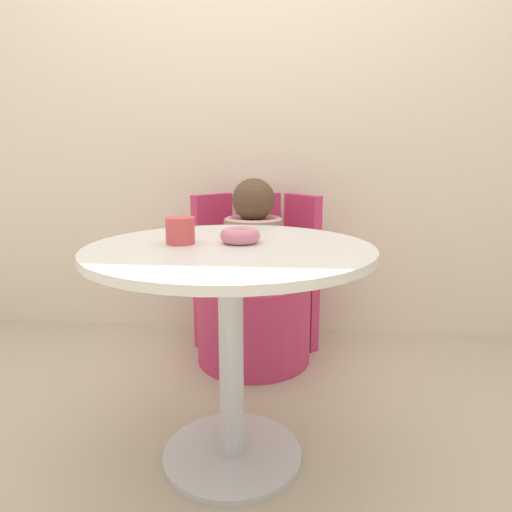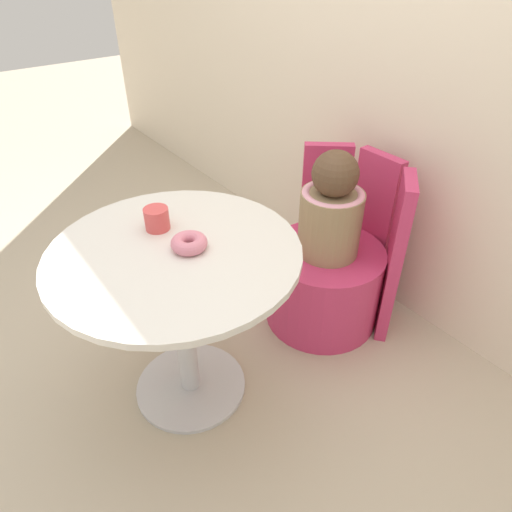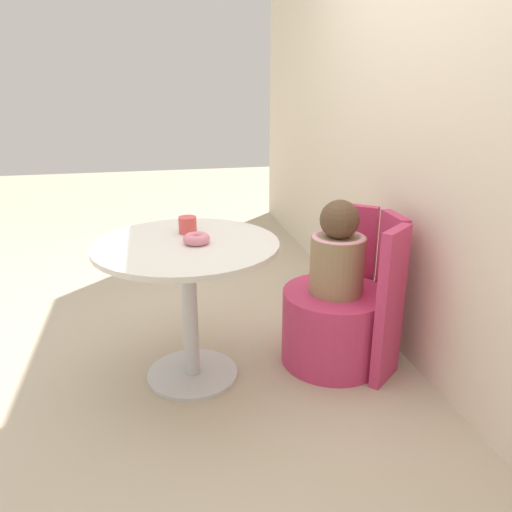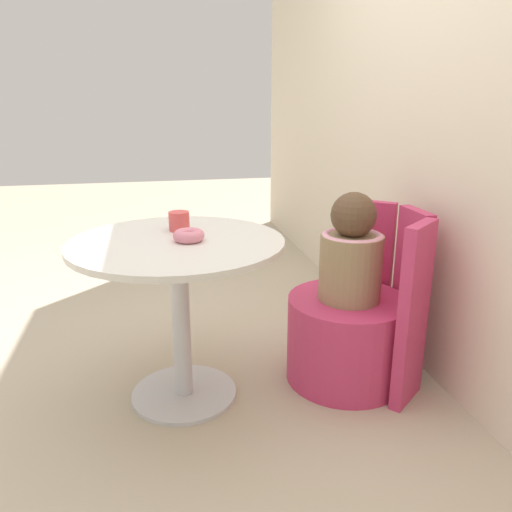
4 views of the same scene
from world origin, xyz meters
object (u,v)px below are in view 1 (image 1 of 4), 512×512
object	(u,v)px
cup	(180,231)
child_figure	(254,236)
round_table	(231,297)
tub_chair	(254,320)
donut	(240,236)

from	to	relation	value
cup	child_figure	bearing A→B (deg)	77.69
round_table	tub_chair	xyz separation A→B (m)	(0.00, 0.73, -0.34)
tub_chair	child_figure	size ratio (longest dim) A/B	1.13
tub_chair	cup	world-z (taller)	cup
round_table	tub_chair	bearing A→B (deg)	89.71
cup	round_table	bearing A→B (deg)	-6.57
round_table	child_figure	world-z (taller)	child_figure
round_table	donut	distance (m)	0.19
cup	donut	bearing A→B (deg)	8.89
tub_chair	round_table	bearing A→B (deg)	-90.29
tub_chair	donut	world-z (taller)	donut
child_figure	cup	size ratio (longest dim) A/B	5.44
tub_chair	donut	bearing A→B (deg)	-88.24
child_figure	cup	bearing A→B (deg)	-102.31
tub_chair	child_figure	world-z (taller)	child_figure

